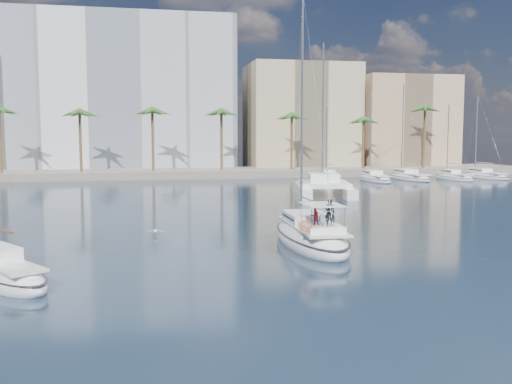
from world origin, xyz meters
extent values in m
plane|color=black|center=(0.00, 0.00, 0.00)|extent=(160.00, 160.00, 0.00)
cube|color=gray|center=(0.00, 61.00, 0.60)|extent=(120.00, 14.00, 1.20)
cube|color=white|center=(-12.00, 73.00, 14.00)|extent=(42.00, 16.00, 28.00)
cube|color=tan|center=(22.00, 70.00, 10.00)|extent=(20.00, 14.00, 20.00)
cube|color=tan|center=(42.00, 68.00, 9.00)|extent=(18.00, 12.00, 18.00)
cylinder|color=brown|center=(0.00, 57.00, 5.25)|extent=(0.44, 0.44, 10.50)
sphere|color=#2D5C21|center=(0.00, 57.00, 10.50)|extent=(3.60, 3.60, 3.60)
cylinder|color=brown|center=(34.00, 57.00, 5.25)|extent=(0.44, 0.44, 10.50)
sphere|color=#2D5C21|center=(34.00, 57.00, 10.50)|extent=(3.60, 3.60, 3.60)
ellipsoid|color=white|center=(2.74, -0.91, 0.34)|extent=(3.82, 11.31, 2.33)
ellipsoid|color=black|center=(2.74, -0.91, 0.68)|extent=(3.85, 11.42, 0.18)
cube|color=silver|center=(2.73, -1.13, 1.23)|extent=(2.73, 8.48, 0.12)
cube|color=white|center=(2.76, 0.17, 1.59)|extent=(2.48, 3.72, 0.60)
cube|color=black|center=(2.76, 0.17, 1.61)|extent=(2.50, 3.29, 0.14)
cylinder|color=#B7BABF|center=(2.79, 1.46, 8.65)|extent=(0.15, 0.15, 14.73)
cylinder|color=#B7BABF|center=(2.74, -0.80, 2.79)|extent=(0.21, 4.54, 0.11)
cube|color=white|center=(2.69, -3.29, 1.47)|extent=(2.19, 2.85, 0.36)
cube|color=silver|center=(2.68, -3.40, 2.84)|extent=(2.19, 2.85, 0.04)
torus|color=silver|center=(2.66, -4.37, 2.14)|extent=(0.96, 0.08, 0.96)
torus|color=#FF4D0D|center=(1.28, -4.77, 1.84)|extent=(0.63, 0.21, 0.64)
imported|color=black|center=(2.90, -4.10, 2.45)|extent=(0.67, 0.54, 1.60)
imported|color=red|center=(2.22, -3.44, 2.19)|extent=(0.55, 0.44, 1.08)
ellipsoid|color=white|center=(-14.05, -7.11, 0.26)|extent=(6.31, 7.65, 1.79)
ellipsoid|color=black|center=(-14.05, -7.11, 0.52)|extent=(6.37, 7.73, 0.18)
cube|color=silver|center=(-13.96, -7.23, 0.94)|extent=(4.66, 5.69, 0.12)
cylinder|color=brown|center=(-14.09, -7.05, 2.50)|extent=(1.84, 2.60, 0.11)
cube|color=white|center=(10.56, 28.26, 0.55)|extent=(3.61, 12.03, 1.10)
cube|color=white|center=(15.28, 27.29, 0.55)|extent=(3.61, 12.03, 1.10)
cube|color=white|center=(12.80, 27.19, 1.30)|extent=(6.64, 7.58, 0.50)
cube|color=white|center=(12.92, 27.78, 2.00)|extent=(3.97, 4.20, 1.00)
cube|color=black|center=(12.92, 27.78, 2.05)|extent=(3.89, 3.74, 0.18)
cylinder|color=#B7BABF|center=(13.28, 29.55, 9.52)|extent=(0.18, 0.18, 16.05)
ellipsoid|color=silver|center=(-6.79, 4.26, 0.30)|extent=(0.25, 0.47, 0.23)
sphere|color=silver|center=(-6.79, 4.49, 0.32)|extent=(0.12, 0.12, 0.12)
cube|color=gray|center=(-7.12, 4.26, 0.33)|extent=(0.54, 0.20, 0.13)
cube|color=gray|center=(-6.45, 4.26, 0.33)|extent=(0.54, 0.20, 0.13)
camera|label=1|loc=(-7.53, -34.95, 6.85)|focal=40.00mm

